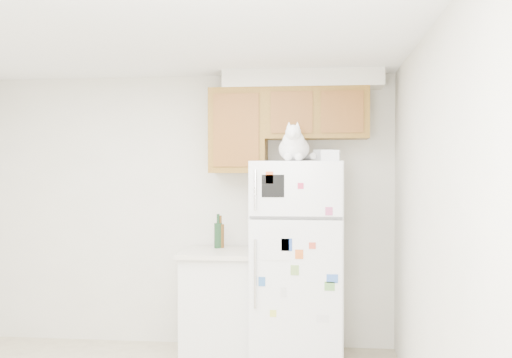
# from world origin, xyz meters

# --- Properties ---
(room_shell) EXTENTS (3.84, 4.04, 2.52)m
(room_shell) POSITION_xyz_m (0.12, 0.24, 1.67)
(room_shell) COLOR silver
(room_shell) RESTS_ON ground_plane
(refrigerator) EXTENTS (0.76, 0.78, 1.70)m
(refrigerator) POSITION_xyz_m (1.04, 1.61, 0.85)
(refrigerator) COLOR white
(refrigerator) RESTS_ON ground_plane
(base_counter) EXTENTS (0.64, 0.64, 0.92)m
(base_counter) POSITION_xyz_m (0.35, 1.68, 0.46)
(base_counter) COLOR white
(base_counter) RESTS_ON ground_plane
(cat) EXTENTS (0.31, 0.46, 0.32)m
(cat) POSITION_xyz_m (1.02, 1.43, 1.82)
(cat) COLOR white
(cat) RESTS_ON refrigerator
(storage_box_back) EXTENTS (0.21, 0.18, 0.10)m
(storage_box_back) POSITION_xyz_m (1.28, 1.66, 1.75)
(storage_box_back) COLOR white
(storage_box_back) RESTS_ON refrigerator
(storage_box_front) EXTENTS (0.16, 0.13, 0.09)m
(storage_box_front) POSITION_xyz_m (1.32, 1.47, 1.74)
(storage_box_front) COLOR white
(storage_box_front) RESTS_ON refrigerator
(bottle_green) EXTENTS (0.07, 0.07, 0.31)m
(bottle_green) POSITION_xyz_m (0.31, 1.83, 1.07)
(bottle_green) COLOR #19381E
(bottle_green) RESTS_ON base_counter
(bottle_amber) EXTENTS (0.07, 0.07, 0.29)m
(bottle_amber) POSITION_xyz_m (0.33, 1.85, 1.07)
(bottle_amber) COLOR #593814
(bottle_amber) RESTS_ON base_counter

